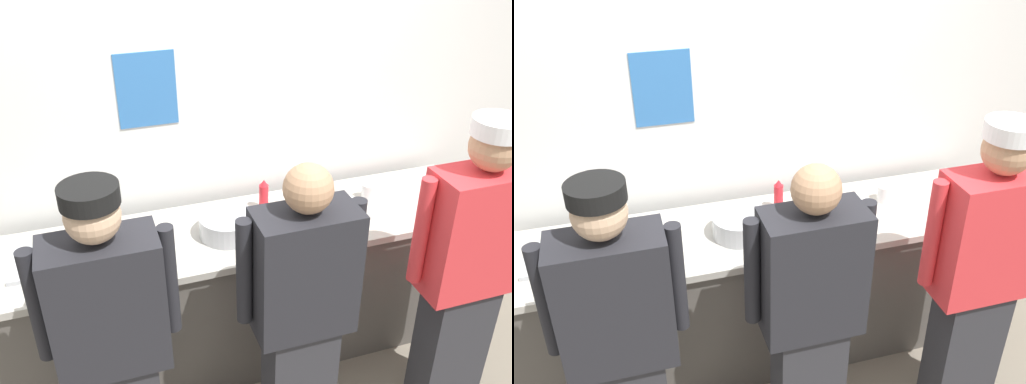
% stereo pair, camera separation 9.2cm
% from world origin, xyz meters
% --- Properties ---
extents(wall_back, '(4.37, 0.11, 2.65)m').
position_xyz_m(wall_back, '(-0.00, 0.81, 1.33)').
color(wall_back, white).
rests_on(wall_back, ground).
extents(prep_counter, '(2.79, 0.66, 0.89)m').
position_xyz_m(prep_counter, '(0.00, 0.35, 0.44)').
color(prep_counter, '#56514C').
rests_on(prep_counter, ground).
extents(chef_near_left, '(0.59, 0.24, 1.63)m').
position_xyz_m(chef_near_left, '(-0.82, -0.31, 0.87)').
color(chef_near_left, '#2D2D33').
rests_on(chef_near_left, ground).
extents(chef_center, '(0.59, 0.24, 1.60)m').
position_xyz_m(chef_center, '(0.02, -0.35, 0.85)').
color(chef_center, '#2D2D33').
rests_on(chef_center, ground).
extents(chef_far_right, '(0.61, 0.24, 1.70)m').
position_xyz_m(chef_far_right, '(0.87, -0.38, 0.91)').
color(chef_far_right, '#2D2D33').
rests_on(chef_far_right, ground).
extents(plate_stack_front, '(0.20, 0.20, 0.07)m').
position_xyz_m(plate_stack_front, '(0.54, 0.34, 0.92)').
color(plate_stack_front, white).
rests_on(plate_stack_front, prep_counter).
extents(mixing_bowl_steel, '(0.30, 0.30, 0.12)m').
position_xyz_m(mixing_bowl_steel, '(-0.14, 0.32, 0.94)').
color(mixing_bowl_steel, '#B7BABF').
rests_on(mixing_bowl_steel, prep_counter).
extents(sheet_tray, '(0.47, 0.32, 0.02)m').
position_xyz_m(sheet_tray, '(-1.02, 0.35, 0.90)').
color(sheet_tray, '#B7BABF').
rests_on(sheet_tray, prep_counter).
extents(squeeze_bottle_primary, '(0.05, 0.05, 0.19)m').
position_xyz_m(squeeze_bottle_primary, '(0.13, 0.51, 0.98)').
color(squeeze_bottle_primary, red).
rests_on(squeeze_bottle_primary, prep_counter).
extents(ramekin_yellow_sauce, '(0.08, 0.08, 0.04)m').
position_xyz_m(ramekin_yellow_sauce, '(-0.68, 0.53, 0.91)').
color(ramekin_yellow_sauce, white).
rests_on(ramekin_yellow_sauce, prep_counter).
extents(ramekin_orange_sauce, '(0.10, 0.10, 0.04)m').
position_xyz_m(ramekin_orange_sauce, '(-0.58, 0.33, 0.91)').
color(ramekin_orange_sauce, white).
rests_on(ramekin_orange_sauce, prep_counter).
extents(deli_cup, '(0.09, 0.09, 0.10)m').
position_xyz_m(deli_cup, '(0.76, 0.42, 0.94)').
color(deli_cup, white).
rests_on(deli_cup, prep_counter).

